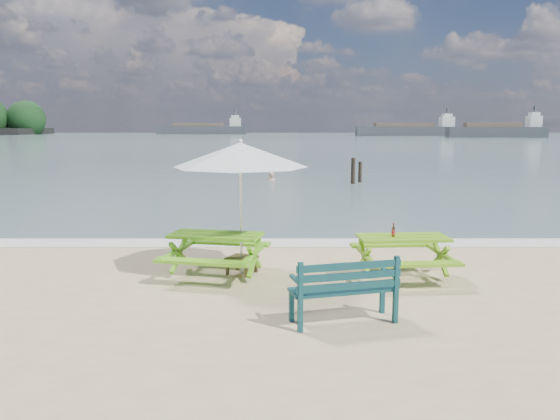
{
  "coord_description": "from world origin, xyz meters",
  "views": [
    {
      "loc": [
        -0.19,
        -7.33,
        2.63
      ],
      "look_at": [
        -0.18,
        3.0,
        1.0
      ],
      "focal_mm": 35.0,
      "sensor_mm": 36.0,
      "label": 1
    }
  ],
  "objects_px": {
    "patio_umbrella": "(241,155)",
    "swimmer": "(271,188)",
    "park_bench": "(343,302)",
    "beer_bottle": "(393,232)",
    "picnic_table_left": "(216,256)",
    "picnic_table_right": "(402,258)",
    "side_table": "(242,265)"
  },
  "relations": [
    {
      "from": "patio_umbrella",
      "to": "swimmer",
      "type": "height_order",
      "value": "patio_umbrella"
    },
    {
      "from": "picnic_table_left",
      "to": "side_table",
      "type": "height_order",
      "value": "picnic_table_left"
    },
    {
      "from": "picnic_table_right",
      "to": "park_bench",
      "type": "height_order",
      "value": "park_bench"
    },
    {
      "from": "park_bench",
      "to": "side_table",
      "type": "bearing_deg",
      "value": 122.41
    },
    {
      "from": "picnic_table_right",
      "to": "side_table",
      "type": "height_order",
      "value": "picnic_table_right"
    },
    {
      "from": "picnic_table_left",
      "to": "picnic_table_right",
      "type": "relative_size",
      "value": 1.13
    },
    {
      "from": "patio_umbrella",
      "to": "beer_bottle",
      "type": "height_order",
      "value": "patio_umbrella"
    },
    {
      "from": "beer_bottle",
      "to": "patio_umbrella",
      "type": "bearing_deg",
      "value": 173.82
    },
    {
      "from": "picnic_table_right",
      "to": "park_bench",
      "type": "distance_m",
      "value": 2.51
    },
    {
      "from": "picnic_table_left",
      "to": "swimmer",
      "type": "relative_size",
      "value": 1.27
    },
    {
      "from": "picnic_table_left",
      "to": "patio_umbrella",
      "type": "distance_m",
      "value": 1.8
    },
    {
      "from": "patio_umbrella",
      "to": "side_table",
      "type": "bearing_deg",
      "value": 0.0
    },
    {
      "from": "picnic_table_left",
      "to": "park_bench",
      "type": "xyz_separation_m",
      "value": [
        1.96,
        -2.26,
        -0.09
      ]
    },
    {
      "from": "park_bench",
      "to": "beer_bottle",
      "type": "distance_m",
      "value": 2.44
    },
    {
      "from": "patio_umbrella",
      "to": "swimmer",
      "type": "bearing_deg",
      "value": 89.08
    },
    {
      "from": "side_table",
      "to": "park_bench",
      "type": "bearing_deg",
      "value": -57.59
    },
    {
      "from": "park_bench",
      "to": "side_table",
      "type": "height_order",
      "value": "park_bench"
    },
    {
      "from": "park_bench",
      "to": "beer_bottle",
      "type": "bearing_deg",
      "value": 62.69
    },
    {
      "from": "park_bench",
      "to": "swimmer",
      "type": "bearing_deg",
      "value": 93.8
    },
    {
      "from": "picnic_table_left",
      "to": "swimmer",
      "type": "height_order",
      "value": "picnic_table_left"
    },
    {
      "from": "picnic_table_left",
      "to": "picnic_table_right",
      "type": "distance_m",
      "value": 3.23
    },
    {
      "from": "picnic_table_left",
      "to": "beer_bottle",
      "type": "bearing_deg",
      "value": -2.74
    },
    {
      "from": "park_bench",
      "to": "side_table",
      "type": "distance_m",
      "value": 2.84
    },
    {
      "from": "beer_bottle",
      "to": "swimmer",
      "type": "xyz_separation_m",
      "value": [
        -2.35,
        16.81,
        -1.21
      ]
    },
    {
      "from": "picnic_table_right",
      "to": "patio_umbrella",
      "type": "height_order",
      "value": "patio_umbrella"
    },
    {
      "from": "side_table",
      "to": "swimmer",
      "type": "height_order",
      "value": "swimmer"
    },
    {
      "from": "patio_umbrella",
      "to": "beer_bottle",
      "type": "distance_m",
      "value": 2.93
    },
    {
      "from": "picnic_table_left",
      "to": "picnic_table_right",
      "type": "xyz_separation_m",
      "value": [
        3.23,
        -0.1,
        -0.01
      ]
    },
    {
      "from": "side_table",
      "to": "patio_umbrella",
      "type": "height_order",
      "value": "patio_umbrella"
    },
    {
      "from": "park_bench",
      "to": "patio_umbrella",
      "type": "bearing_deg",
      "value": 122.41
    },
    {
      "from": "picnic_table_right",
      "to": "patio_umbrella",
      "type": "xyz_separation_m",
      "value": [
        -2.79,
        0.24,
        1.76
      ]
    },
    {
      "from": "side_table",
      "to": "picnic_table_right",
      "type": "bearing_deg",
      "value": -4.85
    }
  ]
}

